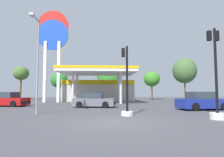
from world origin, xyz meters
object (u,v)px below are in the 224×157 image
object	(u,v)px
tree_0	(21,74)
tree_4	(185,71)
car_0	(8,100)
car_2	(94,101)
car_1	(202,102)
tree_1	(59,80)
traffic_signal_0	(216,92)
traffic_signal_1	(127,95)
station_pole_sign	(53,42)
corner_streetlamp	(37,56)
tree_2	(110,77)
tree_3	(152,79)

from	to	relation	value
tree_0	tree_4	world-z (taller)	tree_4
car_0	car_2	size ratio (longest dim) A/B	1.04
car_1	tree_1	size ratio (longest dim) A/B	0.86
tree_0	tree_1	world-z (taller)	tree_0
traffic_signal_0	tree_4	world-z (taller)	tree_4
tree_0	traffic_signal_1	bearing A→B (deg)	-55.16
car_0	tree_1	size ratio (longest dim) A/B	0.86
station_pole_sign	traffic_signal_0	bearing A→B (deg)	-52.11
traffic_signal_0	corner_streetlamp	distance (m)	11.25
traffic_signal_1	corner_streetlamp	bearing A→B (deg)	173.28
car_2	tree_2	distance (m)	18.11
tree_2	traffic_signal_0	bearing A→B (deg)	-79.15
traffic_signal_0	tree_2	bearing A→B (deg)	100.85
car_0	tree_0	world-z (taller)	tree_0
traffic_signal_0	car_1	bearing A→B (deg)	68.79
tree_2	tree_4	world-z (taller)	tree_4
station_pole_sign	tree_2	distance (m)	12.91
car_0	traffic_signal_1	world-z (taller)	traffic_signal_1
car_1	tree_4	size ratio (longest dim) A/B	0.55
car_1	tree_4	xyz separation A→B (m)	(7.43, 20.02, 4.91)
tree_0	tree_2	distance (m)	16.91
station_pole_sign	car_2	bearing A→B (deg)	-54.35
car_1	tree_4	distance (m)	21.91
traffic_signal_0	tree_3	xyz separation A→B (m)	(3.11, 25.56, 2.46)
corner_streetlamp	traffic_signal_0	bearing A→B (deg)	-13.16
station_pole_sign	traffic_signal_1	xyz separation A→B (m)	(8.99, -15.88, -7.55)
traffic_signal_0	tree_2	world-z (taller)	tree_2
car_1	traffic_signal_1	distance (m)	7.79
tree_3	car_0	bearing A→B (deg)	-141.60
car_2	tree_3	xyz separation A→B (m)	(10.27, 17.10, 3.32)
car_0	car_1	distance (m)	18.98
car_0	car_2	world-z (taller)	car_0
car_0	tree_3	world-z (taller)	tree_3
traffic_signal_0	tree_4	size ratio (longest dim) A/B	0.63
station_pole_sign	tree_4	size ratio (longest dim) A/B	1.70
tree_1	tree_3	bearing A→B (deg)	0.40
corner_streetlamp	station_pole_sign	bearing A→B (deg)	101.39
station_pole_sign	tree_4	distance (m)	24.76
station_pole_sign	tree_1	xyz separation A→B (m)	(-0.69, 7.76, -5.16)
car_1	tree_1	xyz separation A→B (m)	(-16.55, 20.02, 2.98)
car_1	tree_0	bearing A→B (deg)	138.83
car_1	traffic_signal_0	xyz separation A→B (m)	(-2.10, -5.42, 0.83)
car_0	tree_4	world-z (taller)	tree_4
traffic_signal_0	tree_1	distance (m)	29.34
tree_2	tree_3	xyz separation A→B (m)	(8.11, -0.49, -0.42)
tree_2	tree_0	bearing A→B (deg)	178.84
traffic_signal_0	tree_0	world-z (taller)	tree_0
traffic_signal_0	car_2	bearing A→B (deg)	130.19
car_2	tree_0	size ratio (longest dim) A/B	0.67
tree_2	tree_4	distance (m)	14.59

